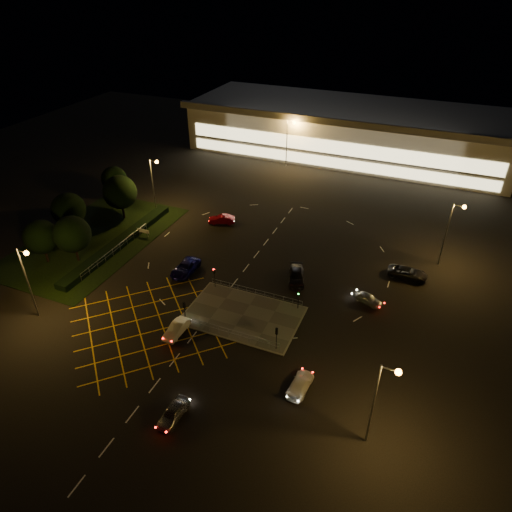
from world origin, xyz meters
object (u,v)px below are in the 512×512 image
at_px(car_left_blue, 185,268).
at_px(car_right_silver, 368,298).
at_px(car_approach_white, 300,384).
at_px(car_queue_white, 177,329).
at_px(car_circ_red, 222,219).
at_px(car_east_grey, 407,273).
at_px(car_far_dkgrey, 296,276).
at_px(signal_ne, 299,294).
at_px(signal_nw, 214,273).
at_px(signal_sw, 184,308).
at_px(car_near_silver, 173,413).
at_px(signal_se, 277,334).

height_order(car_left_blue, car_right_silver, car_left_blue).
relative_size(car_left_blue, car_approach_white, 1.21).
height_order(car_queue_white, car_approach_white, car_queue_white).
relative_size(car_queue_white, car_left_blue, 0.78).
bearing_deg(car_circ_red, car_approach_white, 17.67).
bearing_deg(car_east_grey, car_far_dkgrey, 115.12).
distance_m(car_queue_white, car_left_blue, 12.92).
xyz_separation_m(signal_ne, car_far_dkgrey, (-2.20, 5.91, -1.60)).
bearing_deg(car_left_blue, car_far_dkgrey, 15.62).
distance_m(car_far_dkgrey, car_circ_red, 20.44).
bearing_deg(signal_nw, signal_sw, -90.00).
distance_m(signal_nw, car_near_silver, 21.64).
height_order(car_queue_white, car_left_blue, car_left_blue).
height_order(signal_sw, signal_nw, same).
bearing_deg(car_queue_white, car_circ_red, 106.98).
height_order(car_right_silver, car_circ_red, car_circ_red).
distance_m(signal_se, car_approach_white, 6.45).
bearing_deg(car_right_silver, signal_sw, 143.79).
height_order(car_near_silver, car_circ_red, car_circ_red).
bearing_deg(signal_se, signal_sw, 0.00).
bearing_deg(car_right_silver, car_east_grey, -5.89).
height_order(signal_nw, signal_ne, same).
bearing_deg(car_east_grey, signal_sw, 130.25).
bearing_deg(signal_se, car_far_dkgrey, -81.01).
bearing_deg(car_far_dkgrey, signal_nw, -166.98).
bearing_deg(signal_ne, car_right_silver, 31.01).
relative_size(signal_ne, car_approach_white, 0.69).
relative_size(car_far_dkgrey, car_east_grey, 0.96).
distance_m(car_queue_white, car_circ_red, 27.99).
bearing_deg(signal_se, signal_nw, -33.65).
distance_m(signal_se, signal_nw, 14.41).
distance_m(car_left_blue, car_east_grey, 31.72).
height_order(signal_se, car_circ_red, signal_se).
bearing_deg(car_right_silver, car_circ_red, 87.32).
height_order(car_right_silver, car_east_grey, car_east_grey).
bearing_deg(signal_sw, car_left_blue, -59.74).
distance_m(signal_sw, signal_nw, 7.99).
relative_size(signal_sw, signal_ne, 1.00).
bearing_deg(signal_sw, car_east_grey, -139.28).
bearing_deg(signal_nw, car_left_blue, 163.88).
distance_m(signal_ne, car_far_dkgrey, 6.50).
distance_m(car_east_grey, car_approach_white, 26.33).
xyz_separation_m(car_near_silver, car_far_dkgrey, (3.80, 26.63, 0.05)).
xyz_separation_m(signal_ne, car_queue_white, (-12.01, -10.03, -1.66)).
xyz_separation_m(signal_nw, car_left_blue, (-5.61, 1.62, -1.60)).
xyz_separation_m(car_near_silver, car_approach_white, (10.36, 8.30, -0.05)).
distance_m(signal_se, car_circ_red, 31.64).
distance_m(car_left_blue, car_approach_white, 26.07).
distance_m(signal_se, car_far_dkgrey, 14.16).
relative_size(signal_se, car_far_dkgrey, 0.60).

